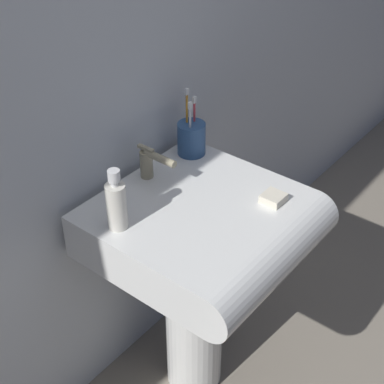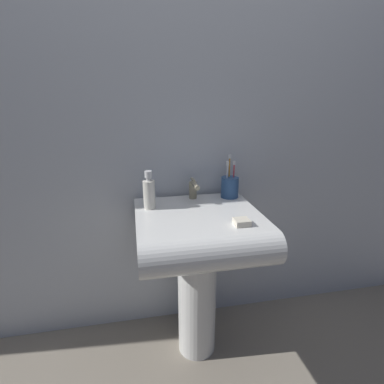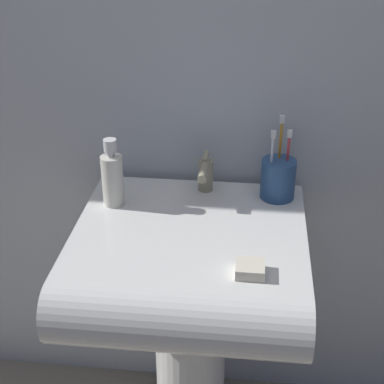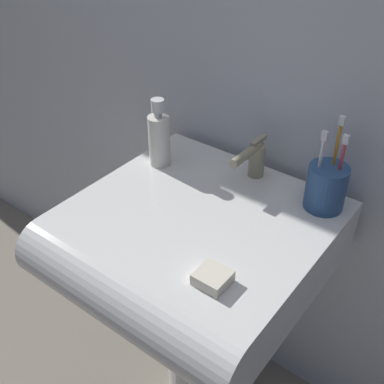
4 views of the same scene
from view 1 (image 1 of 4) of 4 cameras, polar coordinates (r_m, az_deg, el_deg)
The scene contains 8 objects.
ground_plane at distance 2.16m, azimuth 0.20°, elevation -17.30°, with size 6.00×6.00×0.00m, color gray.
wall_back at distance 1.59m, azimuth -8.19°, elevation 16.10°, with size 5.00×0.05×2.40m, color silver.
sink_pedestal at distance 1.92m, azimuth 0.22°, elevation -11.79°, with size 0.18×0.18×0.61m, color white.
sink_basin at distance 1.64m, azimuth 1.72°, elevation -3.76°, with size 0.54×0.55×0.14m.
faucet at distance 1.70m, azimuth -4.07°, elevation 2.91°, with size 0.04×0.14×0.10m.
toothbrush_cup at distance 1.82m, azimuth -0.06°, elevation 5.26°, with size 0.09×0.09×0.22m.
soap_bottle at distance 1.52m, azimuth -7.34°, elevation -1.15°, with size 0.05×0.05×0.18m.
bar_soap at distance 1.64m, azimuth 7.90°, elevation -0.60°, with size 0.06×0.06×0.02m, color silver.
Camera 1 is at (-1.03, -0.81, 1.72)m, focal length 55.00 mm.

